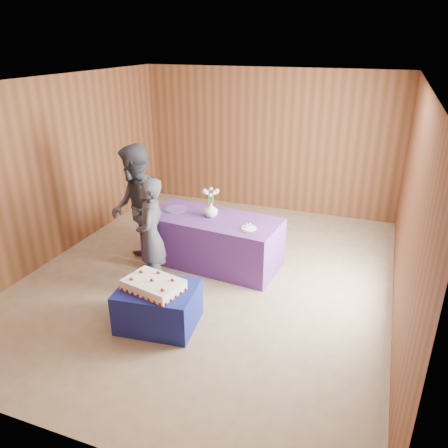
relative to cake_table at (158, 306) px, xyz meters
The scene contains 13 objects.
ground 1.31m from the cake_table, 83.69° to the left, with size 6.00×6.00×0.00m, color tan.
room_shell 2.01m from the cake_table, 83.69° to the left, with size 5.04×6.04×2.72m.
cake_table is the anchor object (origin of this frame).
serving_table 1.68m from the cake_table, 89.11° to the left, with size 2.00×0.90×0.75m, color #613491.
sheet_cake 0.31m from the cake_table, 128.21° to the right, with size 0.77×0.60×0.16m.
vase 1.81m from the cake_table, 90.14° to the left, with size 0.20×0.20×0.21m, color white.
flower_spray 1.91m from the cake_table, 90.14° to the left, with size 0.24×0.24×0.19m.
platter 1.94m from the cake_table, 109.24° to the left, with size 0.34×0.34×0.02m, color #6852A5.
plate 1.70m from the cake_table, 66.24° to the left, with size 0.21×0.21×0.01m, color white.
cake_slice 1.71m from the cake_table, 66.23° to the left, with size 0.08×0.07×0.08m.
knife 1.55m from the cake_table, 63.46° to the left, with size 0.26×0.02×0.00m, color silver.
guest_left 1.03m from the cake_table, 122.75° to the left, with size 0.57×0.37×1.56m, color #3B3B46.
guest_right 1.63m from the cake_table, 128.63° to the left, with size 0.91×0.71×1.86m, color #373842.
Camera 1 is at (2.12, -5.10, 3.20)m, focal length 35.00 mm.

